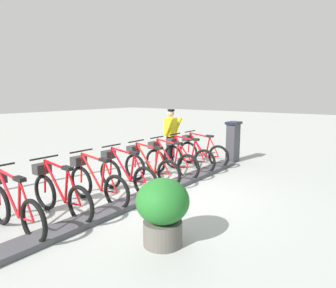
{
  "coord_description": "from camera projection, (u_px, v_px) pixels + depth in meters",
  "views": [
    {
      "loc": [
        -3.89,
        4.52,
        2.13
      ],
      "look_at": [
        0.5,
        -1.19,
        0.9
      ],
      "focal_mm": 31.35,
      "sensor_mm": 36.0,
      "label": 1
    }
  ],
  "objects": [
    {
      "name": "bike_docked_4",
      "position": [
        125.0,
        173.0,
        6.38
      ],
      "size": [
        1.72,
        0.54,
        1.02
      ],
      "color": "black",
      "rests_on": "ground"
    },
    {
      "name": "payment_kiosk",
      "position": [
        233.0,
        141.0,
        9.26
      ],
      "size": [
        0.36,
        0.52,
        1.28
      ],
      "color": "#38383D",
      "rests_on": "ground"
    },
    {
      "name": "dock_rail_base",
      "position": [
        153.0,
        193.0,
        6.23
      ],
      "size": [
        0.44,
        7.16,
        0.1
      ],
      "primitive_type": "cube",
      "color": "#47474C",
      "rests_on": "ground"
    },
    {
      "name": "worker_near_rack",
      "position": [
        171.0,
        133.0,
        9.33
      ],
      "size": [
        0.47,
        0.63,
        1.66
      ],
      "color": "white",
      "rests_on": "ground"
    },
    {
      "name": "bike_docked_2",
      "position": [
        169.0,
        160.0,
        7.62
      ],
      "size": [
        1.72,
        0.54,
        1.02
      ],
      "color": "black",
      "rests_on": "ground"
    },
    {
      "name": "bike_docked_1",
      "position": [
        186.0,
        155.0,
        8.24
      ],
      "size": [
        1.72,
        0.54,
        1.02
      ],
      "color": "black",
      "rests_on": "ground"
    },
    {
      "name": "planter_bush",
      "position": [
        163.0,
        208.0,
        4.13
      ],
      "size": [
        0.76,
        0.76,
        0.97
      ],
      "color": "#59544C",
      "rests_on": "ground"
    },
    {
      "name": "bike_docked_3",
      "position": [
        149.0,
        166.0,
        7.0
      ],
      "size": [
        1.72,
        0.54,
        1.02
      ],
      "color": "black",
      "rests_on": "ground"
    },
    {
      "name": "bike_docked_7",
      "position": [
        13.0,
        206.0,
        4.52
      ],
      "size": [
        1.72,
        0.54,
        1.02
      ],
      "color": "black",
      "rests_on": "ground"
    },
    {
      "name": "bike_docked_6",
      "position": [
        59.0,
        192.0,
        5.14
      ],
      "size": [
        1.72,
        0.54,
        1.02
      ],
      "color": "black",
      "rests_on": "ground"
    },
    {
      "name": "bike_docked_0",
      "position": [
        201.0,
        151.0,
        8.86
      ],
      "size": [
        1.72,
        0.54,
        1.02
      ],
      "color": "black",
      "rests_on": "ground"
    },
    {
      "name": "bike_docked_5",
      "position": [
        95.0,
        182.0,
        5.76
      ],
      "size": [
        1.72,
        0.54,
        1.02
      ],
      "color": "black",
      "rests_on": "ground"
    },
    {
      "name": "ground_plane",
      "position": [
        153.0,
        195.0,
        6.23
      ],
      "size": [
        60.0,
        60.0,
        0.0
      ],
      "primitive_type": "plane",
      "color": "#A4A8A3"
    }
  ]
}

